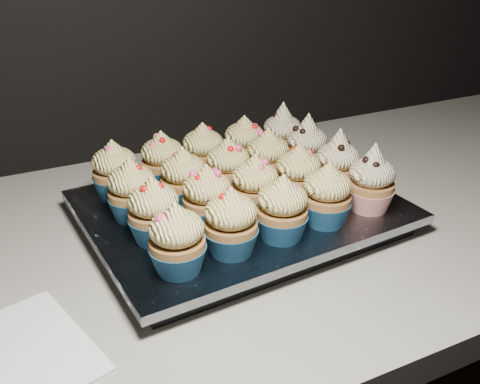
# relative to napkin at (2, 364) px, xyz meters

# --- Properties ---
(worktop) EXTENTS (2.44, 0.64, 0.04)m
(worktop) POSITION_rel_napkin_xyz_m (0.14, 0.15, -0.02)
(worktop) COLOR beige
(worktop) RESTS_ON cabinet
(napkin) EXTENTS (0.19, 0.19, 0.00)m
(napkin) POSITION_rel_napkin_xyz_m (0.00, 0.00, 0.00)
(napkin) COLOR white
(napkin) RESTS_ON worktop
(baking_tray) EXTENTS (0.40, 0.31, 0.02)m
(baking_tray) POSITION_rel_napkin_xyz_m (0.32, 0.14, 0.01)
(baking_tray) COLOR black
(baking_tray) RESTS_ON worktop
(foil_lining) EXTENTS (0.43, 0.35, 0.01)m
(foil_lining) POSITION_rel_napkin_xyz_m (0.32, 0.14, 0.03)
(foil_lining) COLOR silver
(foil_lining) RESTS_ON baking_tray
(cupcake_0) EXTENTS (0.06, 0.06, 0.08)m
(cupcake_0) POSITION_rel_napkin_xyz_m (0.19, 0.03, 0.07)
(cupcake_0) COLOR navy
(cupcake_0) RESTS_ON foil_lining
(cupcake_1) EXTENTS (0.06, 0.06, 0.08)m
(cupcake_1) POSITION_rel_napkin_xyz_m (0.26, 0.04, 0.07)
(cupcake_1) COLOR navy
(cupcake_1) RESTS_ON foil_lining
(cupcake_2) EXTENTS (0.06, 0.06, 0.08)m
(cupcake_2) POSITION_rel_napkin_xyz_m (0.33, 0.04, 0.07)
(cupcake_2) COLOR navy
(cupcake_2) RESTS_ON foil_lining
(cupcake_3) EXTENTS (0.06, 0.06, 0.08)m
(cupcake_3) POSITION_rel_napkin_xyz_m (0.39, 0.05, 0.07)
(cupcake_3) COLOR navy
(cupcake_3) RESTS_ON foil_lining
(cupcake_4) EXTENTS (0.06, 0.06, 0.10)m
(cupcake_4) POSITION_rel_napkin_xyz_m (0.47, 0.05, 0.07)
(cupcake_4) COLOR red
(cupcake_4) RESTS_ON foil_lining
(cupcake_5) EXTENTS (0.06, 0.06, 0.08)m
(cupcake_5) POSITION_rel_napkin_xyz_m (0.19, 0.10, 0.07)
(cupcake_5) COLOR navy
(cupcake_5) RESTS_ON foil_lining
(cupcake_6) EXTENTS (0.06, 0.06, 0.08)m
(cupcake_6) POSITION_rel_napkin_xyz_m (0.26, 0.11, 0.07)
(cupcake_6) COLOR navy
(cupcake_6) RESTS_ON foil_lining
(cupcake_7) EXTENTS (0.06, 0.06, 0.08)m
(cupcake_7) POSITION_rel_napkin_xyz_m (0.33, 0.11, 0.07)
(cupcake_7) COLOR navy
(cupcake_7) RESTS_ON foil_lining
(cupcake_8) EXTENTS (0.06, 0.06, 0.08)m
(cupcake_8) POSITION_rel_napkin_xyz_m (0.39, 0.11, 0.07)
(cupcake_8) COLOR navy
(cupcake_8) RESTS_ON foil_lining
(cupcake_9) EXTENTS (0.06, 0.06, 0.10)m
(cupcake_9) POSITION_rel_napkin_xyz_m (0.46, 0.12, 0.07)
(cupcake_9) COLOR red
(cupcake_9) RESTS_ON foil_lining
(cupcake_10) EXTENTS (0.06, 0.06, 0.08)m
(cupcake_10) POSITION_rel_napkin_xyz_m (0.18, 0.16, 0.07)
(cupcake_10) COLOR navy
(cupcake_10) RESTS_ON foil_lining
(cupcake_11) EXTENTS (0.06, 0.06, 0.08)m
(cupcake_11) POSITION_rel_napkin_xyz_m (0.25, 0.17, 0.07)
(cupcake_11) COLOR navy
(cupcake_11) RESTS_ON foil_lining
(cupcake_12) EXTENTS (0.06, 0.06, 0.08)m
(cupcake_12) POSITION_rel_napkin_xyz_m (0.32, 0.18, 0.07)
(cupcake_12) COLOR navy
(cupcake_12) RESTS_ON foil_lining
(cupcake_13) EXTENTS (0.06, 0.06, 0.08)m
(cupcake_13) POSITION_rel_napkin_xyz_m (0.38, 0.18, 0.07)
(cupcake_13) COLOR navy
(cupcake_13) RESTS_ON foil_lining
(cupcake_14) EXTENTS (0.06, 0.06, 0.10)m
(cupcake_14) POSITION_rel_napkin_xyz_m (0.46, 0.19, 0.07)
(cupcake_14) COLOR red
(cupcake_14) RESTS_ON foil_lining
(cupcake_15) EXTENTS (0.06, 0.06, 0.08)m
(cupcake_15) POSITION_rel_napkin_xyz_m (0.17, 0.23, 0.07)
(cupcake_15) COLOR navy
(cupcake_15) RESTS_ON foil_lining
(cupcake_16) EXTENTS (0.06, 0.06, 0.08)m
(cupcake_16) POSITION_rel_napkin_xyz_m (0.24, 0.24, 0.07)
(cupcake_16) COLOR navy
(cupcake_16) RESTS_ON foil_lining
(cupcake_17) EXTENTS (0.06, 0.06, 0.08)m
(cupcake_17) POSITION_rel_napkin_xyz_m (0.31, 0.25, 0.07)
(cupcake_17) COLOR navy
(cupcake_17) RESTS_ON foil_lining
(cupcake_18) EXTENTS (0.06, 0.06, 0.08)m
(cupcake_18) POSITION_rel_napkin_xyz_m (0.38, 0.25, 0.07)
(cupcake_18) COLOR navy
(cupcake_18) RESTS_ON foil_lining
(cupcake_19) EXTENTS (0.06, 0.06, 0.10)m
(cupcake_19) POSITION_rel_napkin_xyz_m (0.45, 0.25, 0.07)
(cupcake_19) COLOR red
(cupcake_19) RESTS_ON foil_lining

